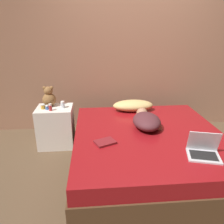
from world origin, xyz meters
The scene contains 13 objects.
ground_plane centered at (0.00, 0.00, 0.00)m, with size 12.00×12.00×0.00m, color brown.
wall_back centered at (0.00, 1.22, 1.30)m, with size 8.00×0.06×2.60m.
bed centered at (0.00, 0.00, 0.22)m, with size 1.76×1.88×0.44m.
nightstand centered at (-1.18, 0.62, 0.28)m, with size 0.48×0.41×0.57m.
pillow centered at (-0.06, 0.74, 0.52)m, with size 0.59×0.30×0.16m.
person_lying centered at (0.00, 0.16, 0.53)m, with size 0.36×0.62×0.18m.
laptop centered at (0.40, -0.54, 0.50)m, with size 0.35×0.31×0.23m.
teddy_bear centered at (-1.25, 0.70, 0.69)m, with size 0.19×0.19×0.29m.
bottle_blue centered at (-1.26, 0.55, 0.60)m, with size 0.05×0.05×0.06m.
bottle_amber centered at (-1.32, 0.58, 0.60)m, with size 0.06×0.06×0.07m.
bottle_clear centered at (-1.06, 0.60, 0.62)m, with size 0.05×0.05×0.09m.
bottle_red centered at (-1.21, 0.50, 0.62)m, with size 0.04×0.04×0.10m.
book centered at (-0.53, -0.22, 0.46)m, with size 0.25×0.23×0.02m.
Camera 1 is at (-0.63, -2.27, 1.58)m, focal length 35.00 mm.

